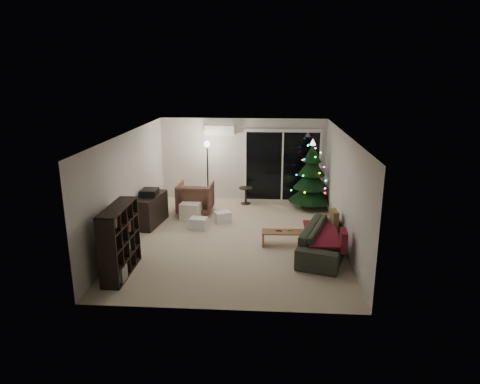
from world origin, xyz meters
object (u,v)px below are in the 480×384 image
(christmas_tree, at_px, (311,174))
(armchair, at_px, (195,198))
(bookshelf, at_px, (111,240))
(media_cabinet, at_px, (151,210))
(coffee_table, at_px, (285,238))
(sofa, at_px, (326,240))

(christmas_tree, bearing_deg, armchair, -168.70)
(bookshelf, xyz_separation_m, media_cabinet, (0.00, 2.80, -0.30))
(coffee_table, height_order, christmas_tree, christmas_tree)
(media_cabinet, bearing_deg, coffee_table, -10.73)
(sofa, bearing_deg, armchair, 69.86)
(armchair, distance_m, sofa, 4.18)
(bookshelf, relative_size, coffee_table, 1.28)
(bookshelf, distance_m, armchair, 3.94)
(sofa, bearing_deg, christmas_tree, 18.68)
(christmas_tree, bearing_deg, coffee_table, -106.13)
(bookshelf, bearing_deg, media_cabinet, 78.26)
(media_cabinet, distance_m, coffee_table, 3.64)
(bookshelf, height_order, coffee_table, bookshelf)
(armchair, bearing_deg, bookshelf, 75.97)
(bookshelf, xyz_separation_m, coffee_table, (3.44, 1.63, -0.52))
(sofa, distance_m, coffee_table, 0.96)
(bookshelf, relative_size, christmas_tree, 0.68)
(media_cabinet, distance_m, armchair, 1.42)
(sofa, distance_m, christmas_tree, 3.30)
(christmas_tree, bearing_deg, bookshelf, -133.72)
(coffee_table, bearing_deg, sofa, -27.48)
(media_cabinet, bearing_deg, christmas_tree, 29.27)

